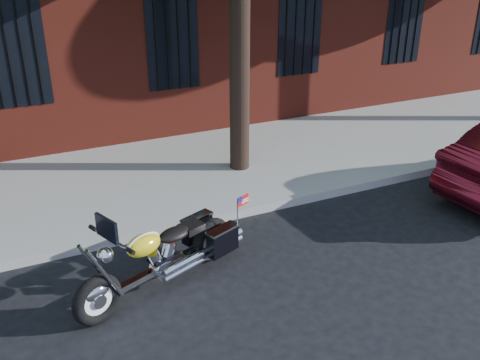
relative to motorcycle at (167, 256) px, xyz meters
name	(u,v)px	position (x,y,z in m)	size (l,w,h in m)	color
ground	(294,255)	(1.83, -0.08, -0.44)	(120.00, 120.00, 0.00)	black
curb	(251,209)	(1.83, 1.30, -0.37)	(40.00, 0.16, 0.15)	gray
sidewalk	(208,168)	(1.83, 3.18, -0.37)	(40.00, 3.60, 0.15)	gray
motorcycle	(167,256)	(0.00, 0.00, 0.00)	(2.53, 1.31, 1.30)	black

